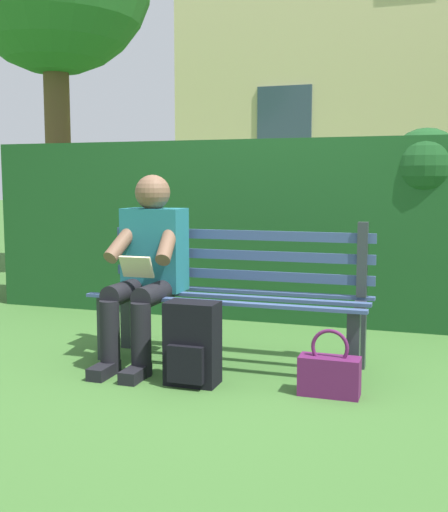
{
  "coord_description": "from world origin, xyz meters",
  "views": [
    {
      "loc": [
        -1.17,
        3.64,
        1.11
      ],
      "look_at": [
        0.0,
        0.1,
        0.68
      ],
      "focal_mm": 44.69,
      "sensor_mm": 36.0,
      "label": 1
    }
  ],
  "objects_px": {
    "park_bench": "(233,291)",
    "person_seated": "(147,264)",
    "backpack": "(192,344)",
    "handbag": "(329,374)"
  },
  "relations": [
    {
      "from": "person_seated",
      "to": "backpack",
      "type": "height_order",
      "value": "person_seated"
    },
    {
      "from": "person_seated",
      "to": "backpack",
      "type": "bearing_deg",
      "value": 141.22
    },
    {
      "from": "backpack",
      "to": "handbag",
      "type": "xyz_separation_m",
      "value": [
        -0.75,
        -0.05,
        -0.11
      ]
    },
    {
      "from": "park_bench",
      "to": "person_seated",
      "type": "bearing_deg",
      "value": 19.48
    },
    {
      "from": "handbag",
      "to": "person_seated",
      "type": "bearing_deg",
      "value": -14.24
    },
    {
      "from": "park_bench",
      "to": "person_seated",
      "type": "distance_m",
      "value": 0.56
    },
    {
      "from": "backpack",
      "to": "person_seated",
      "type": "bearing_deg",
      "value": -38.78
    },
    {
      "from": "park_bench",
      "to": "handbag",
      "type": "xyz_separation_m",
      "value": [
        -0.68,
        0.48,
        -0.32
      ]
    },
    {
      "from": "backpack",
      "to": "handbag",
      "type": "bearing_deg",
      "value": -176.31
    },
    {
      "from": "person_seated",
      "to": "backpack",
      "type": "xyz_separation_m",
      "value": [
        -0.43,
        0.35,
        -0.38
      ]
    }
  ]
}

